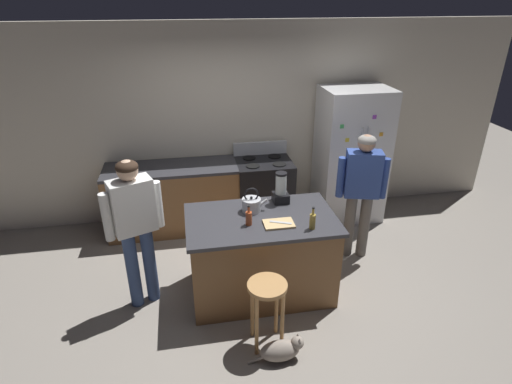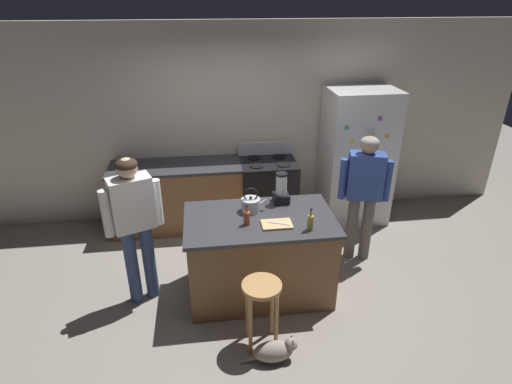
{
  "view_description": "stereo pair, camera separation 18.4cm",
  "coord_description": "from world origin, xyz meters",
  "px_view_note": "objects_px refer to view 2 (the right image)",
  "views": [
    {
      "loc": [
        -0.71,
        -3.61,
        3.01
      ],
      "look_at": [
        0.0,
        0.3,
        1.08
      ],
      "focal_mm": 28.99,
      "sensor_mm": 36.0,
      "label": 1
    },
    {
      "loc": [
        -0.53,
        -3.64,
        3.01
      ],
      "look_at": [
        0.0,
        0.3,
        1.08
      ],
      "focal_mm": 28.99,
      "sensor_mm": 36.0,
      "label": 2
    }
  ],
  "objects_px": {
    "person_by_island_left": "(134,218)",
    "bar_stool": "(262,298)",
    "refrigerator": "(357,157)",
    "bottle_cooking_sauce": "(247,218)",
    "stove_range": "(268,191)",
    "tea_kettle": "(251,204)",
    "kitchen_island": "(260,255)",
    "blender_appliance": "(281,190)",
    "person_by_sink_right": "(364,188)",
    "chef_knife": "(279,223)",
    "cutting_board": "(277,224)",
    "bottle_vinegar": "(310,222)",
    "cat": "(275,351)"
  },
  "relations": [
    {
      "from": "bar_stool",
      "to": "blender_appliance",
      "type": "relative_size",
      "value": 1.99
    },
    {
      "from": "person_by_island_left",
      "to": "bar_stool",
      "type": "bearing_deg",
      "value": -34.98
    },
    {
      "from": "person_by_sink_right",
      "to": "cat",
      "type": "height_order",
      "value": "person_by_sink_right"
    },
    {
      "from": "bar_stool",
      "to": "person_by_island_left",
      "type": "bearing_deg",
      "value": 145.02
    },
    {
      "from": "bar_stool",
      "to": "tea_kettle",
      "type": "bearing_deg",
      "value": 88.82
    },
    {
      "from": "bottle_cooking_sauce",
      "to": "person_by_sink_right",
      "type": "bearing_deg",
      "value": 22.59
    },
    {
      "from": "stove_range",
      "to": "person_by_island_left",
      "type": "relative_size",
      "value": 0.68
    },
    {
      "from": "stove_range",
      "to": "cat",
      "type": "xyz_separation_m",
      "value": [
        -0.33,
        -2.5,
        -0.37
      ]
    },
    {
      "from": "refrigerator",
      "to": "bottle_vinegar",
      "type": "xyz_separation_m",
      "value": [
        -1.12,
        -1.8,
        0.07
      ]
    },
    {
      "from": "bottle_cooking_sauce",
      "to": "tea_kettle",
      "type": "xyz_separation_m",
      "value": [
        0.08,
        0.28,
        0.0
      ]
    },
    {
      "from": "kitchen_island",
      "to": "person_by_sink_right",
      "type": "height_order",
      "value": "person_by_sink_right"
    },
    {
      "from": "cat",
      "to": "bottle_cooking_sauce",
      "type": "bearing_deg",
      "value": 99.84
    },
    {
      "from": "person_by_island_left",
      "to": "blender_appliance",
      "type": "relative_size",
      "value": 4.69
    },
    {
      "from": "stove_range",
      "to": "person_by_island_left",
      "type": "distance_m",
      "value": 2.22
    },
    {
      "from": "bar_stool",
      "to": "cat",
      "type": "relative_size",
      "value": 1.33
    },
    {
      "from": "person_by_island_left",
      "to": "tea_kettle",
      "type": "height_order",
      "value": "person_by_island_left"
    },
    {
      "from": "blender_appliance",
      "to": "chef_knife",
      "type": "relative_size",
      "value": 1.58
    },
    {
      "from": "person_by_sink_right",
      "to": "tea_kettle",
      "type": "height_order",
      "value": "person_by_sink_right"
    },
    {
      "from": "person_by_sink_right",
      "to": "blender_appliance",
      "type": "relative_size",
      "value": 4.56
    },
    {
      "from": "refrigerator",
      "to": "blender_appliance",
      "type": "distance_m",
      "value": 1.76
    },
    {
      "from": "person_by_island_left",
      "to": "bar_stool",
      "type": "height_order",
      "value": "person_by_island_left"
    },
    {
      "from": "bottle_cooking_sauce",
      "to": "cutting_board",
      "type": "distance_m",
      "value": 0.31
    },
    {
      "from": "blender_appliance",
      "to": "bottle_cooking_sauce",
      "type": "height_order",
      "value": "blender_appliance"
    },
    {
      "from": "bottle_cooking_sauce",
      "to": "person_by_island_left",
      "type": "bearing_deg",
      "value": 171.63
    },
    {
      "from": "cat",
      "to": "bottle_vinegar",
      "type": "relative_size",
      "value": 2.2
    },
    {
      "from": "refrigerator",
      "to": "tea_kettle",
      "type": "relative_size",
      "value": 6.82
    },
    {
      "from": "blender_appliance",
      "to": "cutting_board",
      "type": "xyz_separation_m",
      "value": [
        -0.13,
        -0.48,
        -0.14
      ]
    },
    {
      "from": "kitchen_island",
      "to": "chef_knife",
      "type": "xyz_separation_m",
      "value": [
        0.17,
        -0.17,
        0.48
      ]
    },
    {
      "from": "blender_appliance",
      "to": "cutting_board",
      "type": "height_order",
      "value": "blender_appliance"
    },
    {
      "from": "refrigerator",
      "to": "person_by_island_left",
      "type": "height_order",
      "value": "refrigerator"
    },
    {
      "from": "refrigerator",
      "to": "cutting_board",
      "type": "relative_size",
      "value": 6.26
    },
    {
      "from": "chef_knife",
      "to": "blender_appliance",
      "type": "bearing_deg",
      "value": 99.77
    },
    {
      "from": "blender_appliance",
      "to": "tea_kettle",
      "type": "relative_size",
      "value": 1.26
    },
    {
      "from": "person_by_sink_right",
      "to": "tea_kettle",
      "type": "bearing_deg",
      "value": -166.74
    },
    {
      "from": "kitchen_island",
      "to": "tea_kettle",
      "type": "bearing_deg",
      "value": 113.43
    },
    {
      "from": "blender_appliance",
      "to": "stove_range",
      "type": "bearing_deg",
      "value": 87.43
    },
    {
      "from": "tea_kettle",
      "to": "chef_knife",
      "type": "height_order",
      "value": "tea_kettle"
    },
    {
      "from": "kitchen_island",
      "to": "person_by_island_left",
      "type": "distance_m",
      "value": 1.36
    },
    {
      "from": "kitchen_island",
      "to": "refrigerator",
      "type": "distance_m",
      "value": 2.22
    },
    {
      "from": "kitchen_island",
      "to": "person_by_sink_right",
      "type": "distance_m",
      "value": 1.47
    },
    {
      "from": "stove_range",
      "to": "bottle_vinegar",
      "type": "xyz_separation_m",
      "value": [
        0.12,
        -1.82,
        0.54
      ]
    },
    {
      "from": "refrigerator",
      "to": "bottle_cooking_sauce",
      "type": "xyz_separation_m",
      "value": [
        -1.72,
        -1.61,
        0.07
      ]
    },
    {
      "from": "bottle_vinegar",
      "to": "tea_kettle",
      "type": "relative_size",
      "value": 0.86
    },
    {
      "from": "refrigerator",
      "to": "person_by_island_left",
      "type": "xyz_separation_m",
      "value": [
        -2.83,
        -1.45,
        0.05
      ]
    },
    {
      "from": "tea_kettle",
      "to": "bar_stool",
      "type": "bearing_deg",
      "value": -91.18
    },
    {
      "from": "person_by_island_left",
      "to": "bar_stool",
      "type": "relative_size",
      "value": 2.36
    },
    {
      "from": "bar_stool",
      "to": "bottle_vinegar",
      "type": "distance_m",
      "value": 0.86
    },
    {
      "from": "bar_stool",
      "to": "blender_appliance",
      "type": "bearing_deg",
      "value": 71.15
    },
    {
      "from": "bottle_vinegar",
      "to": "blender_appliance",
      "type": "bearing_deg",
      "value": 105.6
    },
    {
      "from": "blender_appliance",
      "to": "kitchen_island",
      "type": "bearing_deg",
      "value": -131.24
    }
  ]
}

